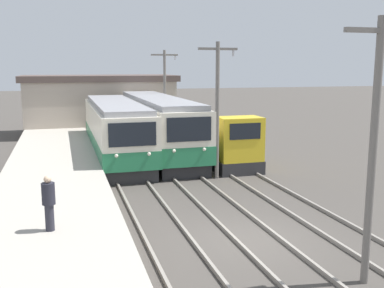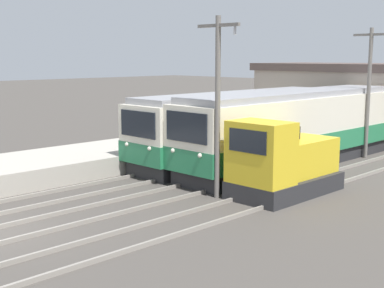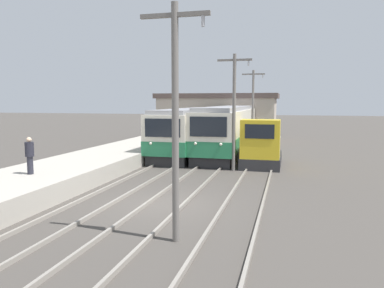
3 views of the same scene
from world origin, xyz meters
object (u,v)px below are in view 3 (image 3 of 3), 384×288
(catenary_mast_mid, at_px, (234,108))
(catenary_mast_far, at_px, (253,105))
(shunting_locomotive, at_px, (262,147))
(person_on_platform, at_px, (30,154))
(commuter_train_center, at_px, (228,132))
(catenary_mast_near, at_px, (176,115))
(commuter_train_left, at_px, (191,133))

(catenary_mast_mid, bearing_deg, catenary_mast_far, 90.00)
(shunting_locomotive, relative_size, catenary_mast_mid, 0.71)
(catenary_mast_far, distance_m, person_on_platform, 21.10)
(shunting_locomotive, bearing_deg, commuter_train_center, 119.83)
(catenary_mast_near, height_order, person_on_platform, catenary_mast_near)
(shunting_locomotive, bearing_deg, catenary_mast_mid, -125.78)
(shunting_locomotive, xyz_separation_m, person_on_platform, (-9.40, -9.88, 0.57))
(commuter_train_left, xyz_separation_m, commuter_train_center, (2.80, 0.93, 0.07))
(catenary_mast_far, bearing_deg, catenary_mast_mid, -90.00)
(commuter_train_left, bearing_deg, catenary_mast_near, -76.56)
(shunting_locomotive, distance_m, catenary_mast_near, 14.03)
(commuter_train_left, relative_size, catenary_mast_mid, 1.99)
(catenary_mast_near, height_order, catenary_mast_mid, same)
(commuter_train_left, relative_size, catenary_mast_near, 1.99)
(shunting_locomotive, relative_size, person_on_platform, 2.91)
(commuter_train_left, distance_m, catenary_mast_far, 7.12)
(shunting_locomotive, xyz_separation_m, catenary_mast_far, (-1.49, 9.58, 2.51))
(commuter_train_center, relative_size, shunting_locomotive, 3.14)
(shunting_locomotive, bearing_deg, catenary_mast_near, -96.20)
(commuter_train_center, relative_size, catenary_mast_near, 2.22)
(catenary_mast_near, relative_size, catenary_mast_mid, 1.00)
(catenary_mast_mid, bearing_deg, commuter_train_left, 124.06)
(catenary_mast_mid, bearing_deg, shunting_locomotive, 54.22)
(catenary_mast_far, relative_size, person_on_platform, 4.12)
(catenary_mast_near, xyz_separation_m, catenary_mast_mid, (0.00, 11.65, 0.00))
(shunting_locomotive, bearing_deg, catenary_mast_far, 98.85)
(catenary_mast_mid, height_order, catenary_mast_far, same)
(commuter_train_center, xyz_separation_m, catenary_mast_near, (1.51, -18.96, 2.01))
(catenary_mast_near, bearing_deg, shunting_locomotive, 83.80)
(commuter_train_center, relative_size, catenary_mast_mid, 2.22)
(commuter_train_center, distance_m, catenary_mast_near, 19.12)
(commuter_train_left, distance_m, catenary_mast_near, 18.65)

